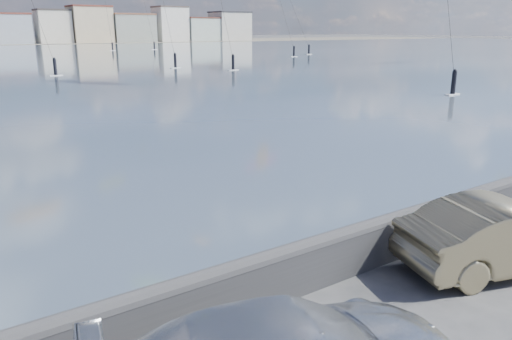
% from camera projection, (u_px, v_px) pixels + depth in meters
% --- Properties ---
extents(seawall, '(400.00, 0.36, 1.08)m').
position_uv_depth(seawall, '(252.00, 281.00, 8.98)').
color(seawall, '#28282B').
rests_on(seawall, ground).
extents(car_champagne, '(4.93, 2.99, 1.53)m').
position_uv_depth(car_champagne, '(507.00, 235.00, 10.54)').
color(car_champagne, tan).
rests_on(car_champagne, ground).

